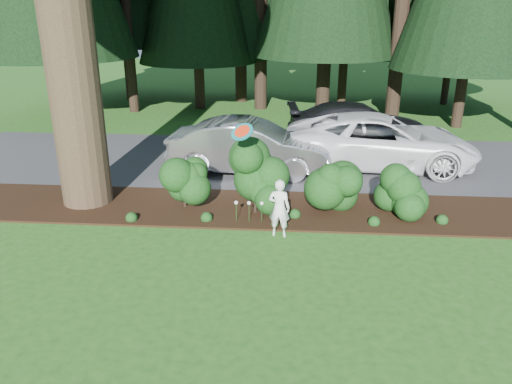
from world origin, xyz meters
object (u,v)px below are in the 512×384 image
Objects in this scene: car_white_suv at (380,141)px; child at (279,208)px; car_dark_suv at (357,124)px; car_silver_wagon at (250,147)px; frisbee at (242,132)px.

car_white_suv is 4.47× the size of child.
child is at bearing 157.09° from car_dark_suv.
car_silver_wagon reaches higher than child.
car_silver_wagon is 0.82× the size of car_white_suv.
frisbee reaches higher than car_silver_wagon.
car_silver_wagon is 4.09m from car_white_suv.
child is at bearing -24.43° from frisbee.
car_dark_suv is at bearing 65.82° from frisbee.
child is at bearing 154.57° from car_white_suv.
car_white_suv is at bearing -110.53° from child.
frisbee is at bearing 145.95° from car_white_suv.
car_dark_suv is 8.97× the size of frisbee.
car_silver_wagon is at bearing 106.65° from car_white_suv.
car_white_suv is 6.32m from frisbee.
car_white_suv is at bearing 51.85° from frisbee.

